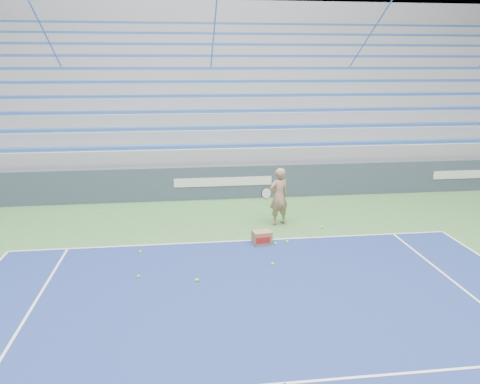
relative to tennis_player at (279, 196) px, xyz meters
name	(u,v)px	position (x,y,z in m)	size (l,w,h in m)	color
sponsor_barrier	(223,182)	(-1.28, 2.83, -0.25)	(30.00, 0.32, 1.10)	#394457
bleachers	(211,111)	(-1.28, 8.54, 1.55)	(31.00, 9.15, 7.30)	#95979D
tennis_player	(279,196)	(0.00, 0.00, 0.00)	(0.95, 0.90, 1.60)	tan
ball_box	(262,238)	(-0.70, -1.42, -0.64)	(0.49, 0.41, 0.33)	olive
tennis_ball_0	(138,276)	(-3.57, -2.98, -0.77)	(0.07, 0.07, 0.07)	#BAEC30
tennis_ball_1	(287,242)	(-0.06, -1.43, -0.77)	(0.07, 0.07, 0.07)	#BAEC30
tennis_ball_2	(140,252)	(-3.65, -1.63, -0.77)	(0.07, 0.07, 0.07)	#BAEC30
tennis_ball_3	(322,227)	(1.12, -0.49, -0.77)	(0.07, 0.07, 0.07)	#BAEC30
tennis_ball_4	(276,243)	(-0.37, -1.51, -0.77)	(0.07, 0.07, 0.07)	#BAEC30
tennis_ball_5	(273,264)	(-0.68, -2.70, -0.77)	(0.07, 0.07, 0.07)	#BAEC30
tennis_ball_6	(198,280)	(-2.36, -3.32, -0.77)	(0.07, 0.07, 0.07)	#BAEC30
tennis_ball_7	(196,280)	(-2.38, -3.31, -0.77)	(0.07, 0.07, 0.07)	#BAEC30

